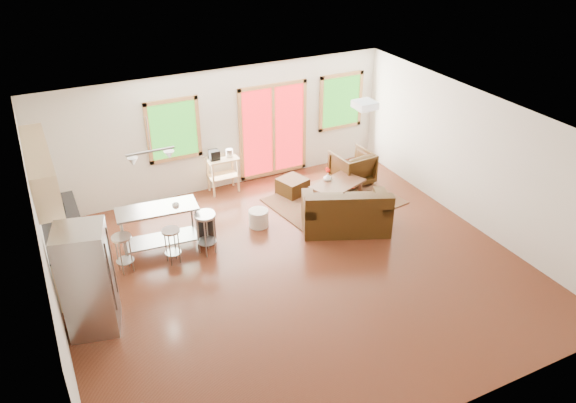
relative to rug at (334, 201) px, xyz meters
name	(u,v)px	position (x,y,z in m)	size (l,w,h in m)	color
floor	(296,270)	(-1.81, -1.79, -0.02)	(7.50, 7.00, 0.02)	#3D1B0F
ceiling	(297,128)	(-1.81, -1.79, 2.60)	(7.50, 7.00, 0.02)	white
back_wall	(220,130)	(-1.81, 1.72, 1.29)	(7.50, 0.02, 2.60)	silver
left_wall	(48,265)	(-5.57, -1.79, 1.29)	(0.02, 7.00, 2.60)	silver
right_wall	(476,160)	(1.95, -1.79, 1.29)	(0.02, 7.00, 2.60)	silver
front_wall	(439,343)	(-1.81, -5.30, 1.29)	(7.50, 0.02, 2.60)	silver
window_left	(174,130)	(-2.81, 1.67, 1.49)	(1.10, 0.05, 1.30)	#1F6017
french_doors	(273,130)	(-0.61, 1.67, 1.09)	(1.60, 0.05, 2.10)	red
window_right	(341,101)	(1.09, 1.67, 1.49)	(1.10, 0.05, 1.30)	#1F6017
rug	(334,201)	(0.00, 0.00, 0.00)	(2.48, 1.91, 0.02)	#455632
loveseat	(346,213)	(-0.35, -1.01, 0.33)	(1.86, 1.49, 0.87)	black
coffee_table	(338,186)	(0.05, -0.04, 0.37)	(1.26, 1.00, 0.44)	#3D2416
armchair	(352,166)	(0.78, 0.58, 0.40)	(0.79, 0.74, 0.81)	black
ottoman	(292,186)	(-0.63, 0.69, 0.17)	(0.54, 0.54, 0.36)	black
pouf	(259,218)	(-1.80, -0.18, 0.16)	(0.38, 0.38, 0.34)	beige
vase	(328,176)	(-0.06, 0.20, 0.50)	(0.19, 0.20, 0.31)	silver
book	(342,179)	(0.09, -0.12, 0.55)	(0.24, 0.03, 0.32)	maroon
cabinets	(59,225)	(-5.30, -0.09, 0.92)	(0.64, 2.24, 2.30)	#D9B682
refrigerator	(88,280)	(-5.11, -1.75, 0.84)	(0.82, 0.81, 1.71)	#B7BABC
island	(158,222)	(-3.71, -0.19, 0.60)	(1.44, 0.69, 0.88)	#B7BABC
cup	(176,205)	(-3.44, -0.47, 1.00)	(0.12, 0.10, 0.12)	white
bar_stool_a	(123,245)	(-4.42, -0.53, 0.51)	(0.38, 0.38, 0.70)	#B7BABC
bar_stool_b	(171,238)	(-3.62, -0.63, 0.48)	(0.36, 0.36, 0.66)	#B7BABC
bar_stool_c	(206,225)	(-2.99, -0.62, 0.58)	(0.48, 0.48, 0.79)	#B7BABC
trash_can	(207,228)	(-2.89, -0.31, 0.31)	(0.46, 0.46, 0.63)	black
kitchen_cart	(221,163)	(-1.92, 1.46, 0.66)	(0.65, 0.42, 0.99)	#D9B682
ceiling_flush	(365,105)	(-0.21, -1.19, 2.52)	(0.35, 0.35, 0.12)	white
pendant_light	(151,157)	(-3.71, -0.29, 1.89)	(0.80, 0.18, 0.79)	gray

